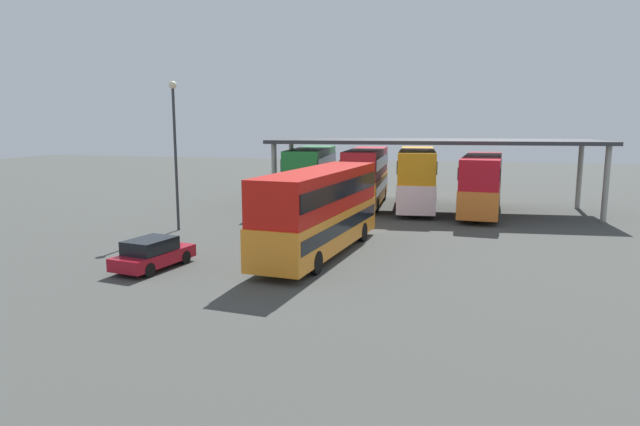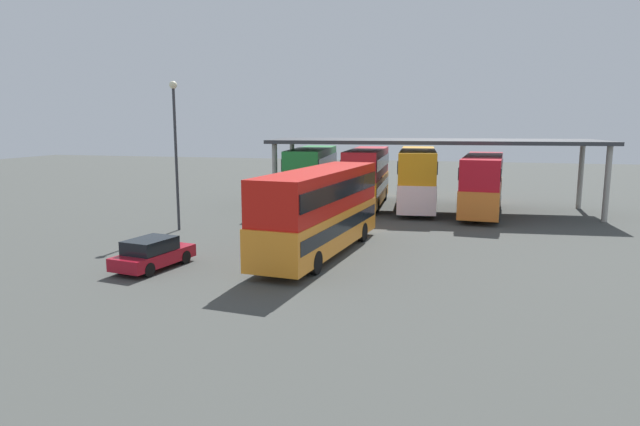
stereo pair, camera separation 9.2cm
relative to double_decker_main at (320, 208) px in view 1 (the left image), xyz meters
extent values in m
plane|color=#444743|center=(-0.83, -2.63, -2.24)|extent=(140.00, 140.00, 0.00)
cube|color=orange|center=(0.00, -0.01, -1.00)|extent=(3.71, 11.46, 1.79)
cube|color=red|center=(0.00, -0.01, 0.87)|extent=(3.61, 11.22, 1.94)
cube|color=black|center=(0.00, -0.01, -0.78)|extent=(3.70, 11.01, 0.61)
cube|color=black|center=(0.00, -0.01, 0.96)|extent=(3.70, 11.01, 0.77)
cube|color=black|center=(0.62, 5.52, -0.73)|extent=(2.10, 0.33, 1.07)
cube|color=orange|center=(0.62, 5.52, 0.13)|extent=(1.73, 0.27, 0.36)
cylinder|color=black|center=(-0.72, 3.58, -1.74)|extent=(0.39, 1.02, 1.00)
cylinder|color=black|center=(1.50, 3.33, -1.74)|extent=(0.39, 1.02, 1.00)
cylinder|color=black|center=(-1.50, -3.35, -1.74)|extent=(0.39, 1.02, 1.00)
cylinder|color=black|center=(0.72, -3.60, -1.74)|extent=(0.39, 1.02, 1.00)
cube|color=maroon|center=(-6.35, -4.40, -1.75)|extent=(2.26, 4.06, 0.55)
cube|color=black|center=(-6.38, -4.59, -1.18)|extent=(1.84, 2.34, 0.58)
cylinder|color=black|center=(-6.87, -3.11, -1.94)|extent=(0.30, 0.63, 0.60)
cylinder|color=black|center=(-5.42, -3.36, -1.94)|extent=(0.30, 0.63, 0.60)
cylinder|color=black|center=(-7.28, -5.45, -1.94)|extent=(0.30, 0.63, 0.60)
cylinder|color=black|center=(-5.82, -5.70, -1.94)|extent=(0.30, 0.63, 0.60)
cube|color=silver|center=(-4.54, 15.32, -0.93)|extent=(3.58, 10.62, 1.92)
cube|color=#207E33|center=(-4.54, 15.32, 1.07)|extent=(3.48, 10.40, 2.08)
cube|color=black|center=(-4.54, 15.32, -0.70)|extent=(3.57, 10.20, 0.65)
cube|color=black|center=(-4.54, 15.32, 1.17)|extent=(3.57, 10.20, 0.83)
cube|color=black|center=(-5.06, 20.45, -0.64)|extent=(2.17, 0.32, 1.15)
cube|color=orange|center=(-5.06, 20.45, 0.28)|extent=(1.78, 0.26, 0.36)
cylinder|color=black|center=(-6.02, 18.42, -1.74)|extent=(0.38, 1.02, 1.00)
cylinder|color=black|center=(-3.72, 18.65, -1.74)|extent=(0.38, 1.02, 1.00)
cylinder|color=black|center=(-5.37, 12.00, -1.74)|extent=(0.38, 1.02, 1.00)
cylinder|color=black|center=(-3.07, 12.23, -1.74)|extent=(0.38, 1.02, 1.00)
cube|color=orange|center=(-0.46, 16.21, -0.95)|extent=(2.97, 10.35, 1.89)
cube|color=red|center=(-0.46, 16.21, 1.02)|extent=(2.88, 10.14, 2.05)
cube|color=black|center=(-0.46, 16.21, -0.72)|extent=(2.99, 9.94, 0.64)
cube|color=black|center=(-0.46, 16.21, 1.13)|extent=(2.99, 9.94, 0.82)
cube|color=black|center=(-0.71, 21.27, -0.66)|extent=(2.11, 0.20, 1.13)
cube|color=orange|center=(-0.71, 21.27, 0.25)|extent=(1.73, 0.16, 0.36)
cylinder|color=black|center=(-1.73, 19.32, -1.74)|extent=(0.33, 1.01, 1.00)
cylinder|color=black|center=(0.50, 19.43, -1.74)|extent=(0.33, 1.01, 1.00)
cylinder|color=black|center=(-1.43, 12.98, -1.74)|extent=(0.33, 1.01, 1.00)
cylinder|color=black|center=(0.81, 13.09, -1.74)|extent=(0.33, 1.01, 1.00)
cube|color=white|center=(3.36, 15.83, -0.94)|extent=(3.35, 11.46, 1.91)
cube|color=orange|center=(3.36, 15.83, 1.05)|extent=(3.26, 11.22, 2.07)
cube|color=black|center=(3.36, 15.83, -0.71)|extent=(3.35, 11.01, 0.65)
cube|color=black|center=(3.36, 15.83, 1.16)|extent=(3.35, 11.01, 0.83)
cube|color=black|center=(2.95, 21.40, -0.65)|extent=(2.15, 0.26, 1.15)
cube|color=orange|center=(2.95, 21.40, 0.27)|extent=(1.77, 0.21, 0.36)
cylinder|color=black|center=(1.97, 19.24, -1.74)|extent=(0.35, 1.02, 1.00)
cylinder|color=black|center=(4.25, 19.40, -1.74)|extent=(0.35, 1.02, 1.00)
cylinder|color=black|center=(2.48, 12.25, -1.74)|extent=(0.35, 1.02, 1.00)
cylinder|color=black|center=(4.76, 12.42, -1.74)|extent=(0.35, 1.02, 1.00)
cube|color=orange|center=(7.93, 14.21, -1.00)|extent=(3.26, 10.54, 1.77)
cube|color=red|center=(7.93, 14.21, 0.84)|extent=(3.17, 10.32, 1.92)
cube|color=black|center=(7.93, 14.21, -0.79)|extent=(3.27, 10.13, 0.60)
cube|color=black|center=(7.93, 14.21, 0.94)|extent=(3.27, 10.13, 0.77)
cube|color=black|center=(8.32, 19.34, -0.74)|extent=(2.11, 0.26, 1.06)
cube|color=orange|center=(8.32, 19.34, 0.11)|extent=(1.74, 0.21, 0.36)
cylinder|color=black|center=(7.05, 17.51, -1.74)|extent=(0.35, 1.02, 1.00)
cylinder|color=black|center=(9.29, 17.34, -1.74)|extent=(0.35, 1.02, 1.00)
cylinder|color=black|center=(6.57, 11.09, -1.74)|extent=(0.35, 1.02, 1.00)
cylinder|color=black|center=(8.80, 10.92, -1.74)|extent=(0.35, 1.02, 1.00)
cube|color=#33353A|center=(4.46, 14.77, 2.72)|extent=(23.29, 8.78, 0.25)
cylinder|color=#9E9B93|center=(14.97, 18.51, 0.18)|extent=(0.36, 0.36, 4.84)
cylinder|color=#9E9B93|center=(15.45, 12.86, 0.18)|extent=(0.36, 0.36, 4.84)
cylinder|color=#9E9B93|center=(-6.54, 16.67, 0.18)|extent=(0.36, 0.36, 4.84)
cylinder|color=#9E9B93|center=(-6.06, 11.03, 0.18)|extent=(0.36, 0.36, 4.84)
cylinder|color=#33353A|center=(-9.57, 3.76, 1.87)|extent=(0.16, 0.16, 8.23)
sphere|color=beige|center=(-9.57, 3.76, 6.14)|extent=(0.44, 0.44, 0.44)
camera|label=1|loc=(6.37, -25.32, 4.04)|focal=31.05mm
camera|label=2|loc=(6.46, -25.30, 4.04)|focal=31.05mm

